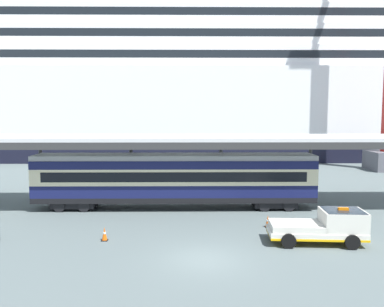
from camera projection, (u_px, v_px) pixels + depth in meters
ground_plane at (205, 260)px, 19.30m from camera, size 400.00×400.00×0.00m
cruise_ship at (239, 85)px, 68.78m from camera, size 166.45×27.62×34.77m
platform_canopy at (175, 139)px, 29.70m from camera, size 45.13×6.36×5.46m
train_carriage at (175, 178)px, 29.58m from camera, size 20.86×2.81×4.11m
service_truck at (325, 226)px, 21.68m from camera, size 5.33×2.54×2.02m
traffic_cone_near at (354, 224)px, 24.32m from camera, size 0.36×0.36×0.68m
traffic_cone_mid at (104, 234)px, 22.14m from camera, size 0.36×0.36×0.78m
traffic_cone_far at (268, 221)px, 24.75m from camera, size 0.36×0.36×0.78m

